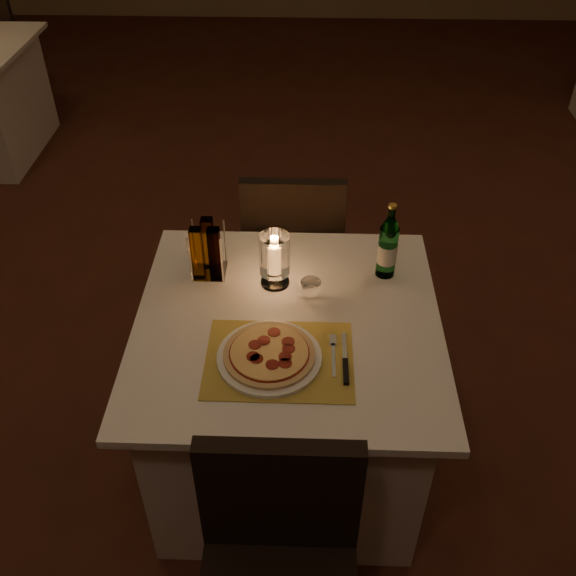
{
  "coord_description": "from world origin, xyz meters",
  "views": [
    {
      "loc": [
        0.31,
        -2.14,
        2.16
      ],
      "look_at": [
        0.26,
        -0.58,
        0.86
      ],
      "focal_mm": 40.0,
      "sensor_mm": 36.0,
      "label": 1
    }
  ],
  "objects_px": {
    "chair_far": "(293,241)",
    "water_bottle": "(388,247)",
    "main_table": "(288,394)",
    "plate": "(269,357)",
    "tumbler": "(311,290)",
    "hurricane_candle": "(275,256)",
    "chair_near": "(279,560)",
    "pizza": "(269,353)"
  },
  "relations": [
    {
      "from": "chair_near",
      "to": "water_bottle",
      "type": "relative_size",
      "value": 3.13
    },
    {
      "from": "chair_near",
      "to": "plate",
      "type": "relative_size",
      "value": 2.81
    },
    {
      "from": "main_table",
      "to": "plate",
      "type": "relative_size",
      "value": 3.12
    },
    {
      "from": "chair_near",
      "to": "tumbler",
      "type": "xyz_separation_m",
      "value": [
        0.07,
        0.83,
        0.23
      ]
    },
    {
      "from": "chair_far",
      "to": "tumbler",
      "type": "xyz_separation_m",
      "value": [
        0.07,
        -0.6,
        0.23
      ]
    },
    {
      "from": "main_table",
      "to": "water_bottle",
      "type": "bearing_deg",
      "value": 37.3
    },
    {
      "from": "main_table",
      "to": "plate",
      "type": "distance_m",
      "value": 0.42
    },
    {
      "from": "pizza",
      "to": "hurricane_candle",
      "type": "height_order",
      "value": "hurricane_candle"
    },
    {
      "from": "main_table",
      "to": "hurricane_candle",
      "type": "xyz_separation_m",
      "value": [
        -0.05,
        0.19,
        0.48
      ]
    },
    {
      "from": "tumbler",
      "to": "water_bottle",
      "type": "bearing_deg",
      "value": 28.27
    },
    {
      "from": "main_table",
      "to": "tumbler",
      "type": "distance_m",
      "value": 0.42
    },
    {
      "from": "chair_far",
      "to": "plate",
      "type": "xyz_separation_m",
      "value": [
        -0.05,
        -0.89,
        0.2
      ]
    },
    {
      "from": "plate",
      "to": "hurricane_candle",
      "type": "xyz_separation_m",
      "value": [
        -0.0,
        0.37,
        0.11
      ]
    },
    {
      "from": "plate",
      "to": "chair_far",
      "type": "bearing_deg",
      "value": 86.8
    },
    {
      "from": "plate",
      "to": "pizza",
      "type": "xyz_separation_m",
      "value": [
        0.0,
        0.0,
        0.02
      ]
    },
    {
      "from": "main_table",
      "to": "hurricane_candle",
      "type": "distance_m",
      "value": 0.52
    },
    {
      "from": "chair_far",
      "to": "tumbler",
      "type": "relative_size",
      "value": 12.86
    },
    {
      "from": "chair_far",
      "to": "hurricane_candle",
      "type": "distance_m",
      "value": 0.61
    },
    {
      "from": "water_bottle",
      "to": "chair_far",
      "type": "bearing_deg",
      "value": 126.23
    },
    {
      "from": "plate",
      "to": "tumbler",
      "type": "distance_m",
      "value": 0.32
    },
    {
      "from": "chair_near",
      "to": "chair_far",
      "type": "xyz_separation_m",
      "value": [
        0.0,
        1.43,
        0.0
      ]
    },
    {
      "from": "chair_near",
      "to": "chair_far",
      "type": "height_order",
      "value": "same"
    },
    {
      "from": "main_table",
      "to": "water_bottle",
      "type": "height_order",
      "value": "water_bottle"
    },
    {
      "from": "chair_far",
      "to": "plate",
      "type": "bearing_deg",
      "value": -93.2
    },
    {
      "from": "chair_far",
      "to": "plate",
      "type": "height_order",
      "value": "chair_far"
    },
    {
      "from": "chair_far",
      "to": "water_bottle",
      "type": "distance_m",
      "value": 0.65
    },
    {
      "from": "water_bottle",
      "to": "hurricane_candle",
      "type": "xyz_separation_m",
      "value": [
        -0.39,
        -0.07,
        0.0
      ]
    },
    {
      "from": "tumbler",
      "to": "chair_far",
      "type": "bearing_deg",
      "value": 96.93
    },
    {
      "from": "main_table",
      "to": "water_bottle",
      "type": "distance_m",
      "value": 0.64
    },
    {
      "from": "main_table",
      "to": "hurricane_candle",
      "type": "relative_size",
      "value": 5.02
    },
    {
      "from": "plate",
      "to": "pizza",
      "type": "distance_m",
      "value": 0.02
    },
    {
      "from": "main_table",
      "to": "water_bottle",
      "type": "xyz_separation_m",
      "value": [
        0.34,
        0.26,
        0.48
      ]
    },
    {
      "from": "chair_near",
      "to": "hurricane_candle",
      "type": "relative_size",
      "value": 4.52
    },
    {
      "from": "plate",
      "to": "tumbler",
      "type": "height_order",
      "value": "tumbler"
    },
    {
      "from": "tumbler",
      "to": "hurricane_candle",
      "type": "bearing_deg",
      "value": 148.45
    },
    {
      "from": "chair_far",
      "to": "water_bottle",
      "type": "relative_size",
      "value": 3.13
    },
    {
      "from": "tumbler",
      "to": "hurricane_candle",
      "type": "xyz_separation_m",
      "value": [
        -0.12,
        0.08,
        0.08
      ]
    },
    {
      "from": "main_table",
      "to": "hurricane_candle",
      "type": "bearing_deg",
      "value": 105.01
    },
    {
      "from": "tumbler",
      "to": "chair_near",
      "type": "bearing_deg",
      "value": -95.03
    },
    {
      "from": "plate",
      "to": "pizza",
      "type": "height_order",
      "value": "pizza"
    },
    {
      "from": "main_table",
      "to": "chair_far",
      "type": "distance_m",
      "value": 0.74
    },
    {
      "from": "chair_far",
      "to": "water_bottle",
      "type": "bearing_deg",
      "value": -53.77
    }
  ]
}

